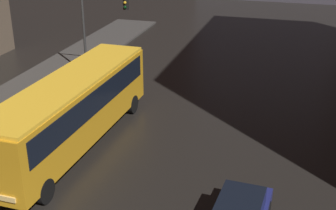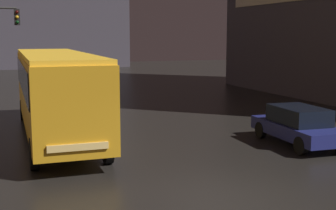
{
  "view_description": "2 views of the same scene",
  "coord_description": "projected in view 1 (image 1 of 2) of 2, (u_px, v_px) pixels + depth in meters",
  "views": [
    {
      "loc": [
        6.8,
        -8.96,
        10.5
      ],
      "look_at": [
        1.15,
        10.37,
        1.93
      ],
      "focal_mm": 50.0,
      "sensor_mm": 36.0,
      "label": 1
    },
    {
      "loc": [
        -5.29,
        -10.11,
        4.08
      ],
      "look_at": [
        1.5,
        7.84,
        1.21
      ],
      "focal_mm": 50.0,
      "sensor_mm": 36.0,
      "label": 2
    }
  ],
  "objects": [
    {
      "name": "traffic_light_main",
      "position": [
        99.0,
        18.0,
        29.54
      ],
      "size": [
        3.2,
        0.35,
        5.89
      ],
      "color": "#2D2D2D",
      "rests_on": "ground"
    },
    {
      "name": "bus_near",
      "position": [
        72.0,
        105.0,
        21.43
      ],
      "size": [
        2.84,
        11.86,
        3.39
      ],
      "rotation": [
        0.0,
        0.0,
        3.11
      ],
      "color": "orange",
      "rests_on": "ground"
    }
  ]
}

